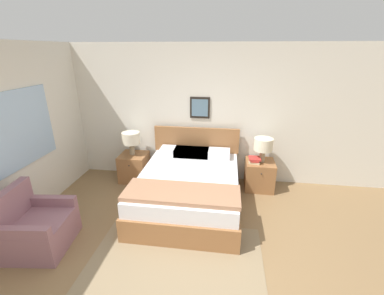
% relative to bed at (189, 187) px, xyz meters
% --- Properties ---
extents(ground_plane, '(16.00, 16.00, 0.00)m').
position_rel_bed_xyz_m(ground_plane, '(0.17, -1.58, -0.33)').
color(ground_plane, olive).
extents(wall_back, '(7.50, 0.09, 2.60)m').
position_rel_bed_xyz_m(wall_back, '(0.17, 1.08, 0.97)').
color(wall_back, silver).
rests_on(wall_back, ground_plane).
extents(wall_left, '(0.08, 5.03, 2.60)m').
position_rel_bed_xyz_m(wall_left, '(-2.41, -0.28, 0.98)').
color(wall_left, silver).
rests_on(wall_left, ground_plane).
extents(area_rug_main, '(2.16, 1.44, 0.01)m').
position_rel_bed_xyz_m(area_rug_main, '(0.02, -1.24, -0.32)').
color(area_rug_main, '#897556').
rests_on(area_rug_main, ground_plane).
extents(bed, '(1.64, 2.05, 1.08)m').
position_rel_bed_xyz_m(bed, '(0.00, 0.00, 0.00)').
color(bed, '#936038').
rests_on(bed, ground_plane).
extents(armchair, '(0.82, 0.86, 0.84)m').
position_rel_bed_xyz_m(armchair, '(-1.84, -1.25, -0.04)').
color(armchair, '#8E606B').
rests_on(armchair, ground_plane).
extents(nightstand_near_window, '(0.52, 0.53, 0.54)m').
position_rel_bed_xyz_m(nightstand_near_window, '(-1.22, 0.74, -0.06)').
color(nightstand_near_window, '#936038').
rests_on(nightstand_near_window, ground_plane).
extents(nightstand_by_door, '(0.52, 0.53, 0.54)m').
position_rel_bed_xyz_m(nightstand_by_door, '(1.22, 0.74, -0.06)').
color(nightstand_by_door, '#936038').
rests_on(nightstand_by_door, ground_plane).
extents(table_lamp_near_window, '(0.34, 0.34, 0.45)m').
position_rel_bed_xyz_m(table_lamp_near_window, '(-1.24, 0.75, 0.54)').
color(table_lamp_near_window, gray).
rests_on(table_lamp_near_window, nightstand_near_window).
extents(table_lamp_by_door, '(0.34, 0.34, 0.45)m').
position_rel_bed_xyz_m(table_lamp_by_door, '(1.24, 0.75, 0.54)').
color(table_lamp_by_door, gray).
rests_on(table_lamp_by_door, nightstand_by_door).
extents(book_thick_bottom, '(0.22, 0.24, 0.04)m').
position_rel_bed_xyz_m(book_thick_bottom, '(1.11, 0.69, 0.23)').
color(book_thick_bottom, beige).
rests_on(book_thick_bottom, nightstand_by_door).
extents(book_hardcover_middle, '(0.15, 0.23, 0.03)m').
position_rel_bed_xyz_m(book_hardcover_middle, '(1.11, 0.69, 0.27)').
color(book_hardcover_middle, '#B7332D').
rests_on(book_hardcover_middle, book_thick_bottom).
extents(book_novel_upper, '(0.21, 0.22, 0.03)m').
position_rel_bed_xyz_m(book_novel_upper, '(1.11, 0.69, 0.30)').
color(book_novel_upper, '#B7332D').
rests_on(book_novel_upper, book_hardcover_middle).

